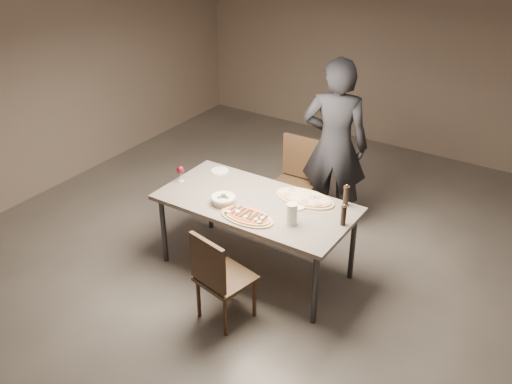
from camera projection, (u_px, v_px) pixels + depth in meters
The scene contains 14 objects.
room at pixel (256, 136), 4.86m from camera, with size 7.00×7.00×7.00m.
dining_table at pixel (256, 207), 5.20m from camera, with size 1.80×0.90×0.75m.
zucchini_pizza at pixel (247, 216), 4.91m from camera, with size 0.51×0.28×0.05m.
ham_pizza at pixel (305, 198), 5.20m from camera, with size 0.58×0.32×0.04m.
bread_basket at pixel (223, 199), 5.11m from camera, with size 0.23×0.23×0.08m.
oil_dish at pixel (297, 207), 5.08m from camera, with size 0.14×0.14×0.02m.
pepper_mill_left at pixel (344, 215), 4.78m from camera, with size 0.05×0.05×0.20m.
pepper_mill_right at pixel (346, 195), 5.06m from camera, with size 0.06×0.06×0.22m.
carafe at pixel (292, 214), 4.79m from camera, with size 0.09×0.09×0.20m.
wine_glass at pixel (180, 171), 5.47m from camera, with size 0.07×0.07×0.16m.
side_plate at pixel (220, 171), 5.70m from camera, with size 0.18×0.18×0.01m.
chair_near at pixel (218, 275), 4.65m from camera, with size 0.49×0.49×0.87m.
chair_far at pixel (296, 176), 6.09m from camera, with size 0.46×0.46×0.94m.
diner at pixel (335, 146), 5.81m from camera, with size 0.68×0.44×1.85m, color black.
Camera 1 is at (2.44, -3.76, 3.33)m, focal length 40.00 mm.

